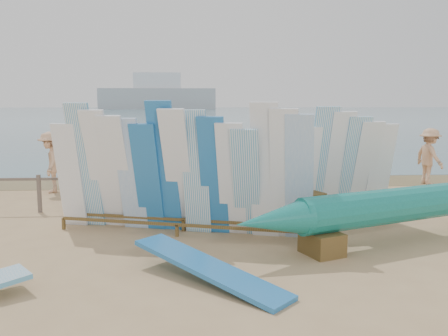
{
  "coord_description": "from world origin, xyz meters",
  "views": [
    {
      "loc": [
        1.63,
        -8.23,
        2.58
      ],
      "look_at": [
        2.36,
        2.93,
        1.03
      ],
      "focal_mm": 38.0,
      "sensor_mm": 36.0,
      "label": 1
    }
  ],
  "objects": [
    {
      "name": "ground",
      "position": [
        0.0,
        0.0,
        0.0
      ],
      "size": [
        160.0,
        160.0,
        0.0
      ],
      "primitive_type": "plane",
      "color": "tan",
      "rests_on": "ground"
    },
    {
      "name": "ocean",
      "position": [
        0.0,
        128.0,
        0.0
      ],
      "size": [
        320.0,
        240.0,
        0.02
      ],
      "primitive_type": "cube",
      "color": "#446A79",
      "rests_on": "ground"
    },
    {
      "name": "wet_sand_strip",
      "position": [
        0.0,
        7.2,
        0.0
      ],
      "size": [
        40.0,
        2.6,
        0.01
      ],
      "primitive_type": "cube",
      "color": "olive",
      "rests_on": "ground"
    },
    {
      "name": "distant_ship",
      "position": [
        -12.0,
        180.0,
        5.31
      ],
      "size": [
        45.0,
        8.0,
        14.0
      ],
      "color": "#999EA3",
      "rests_on": "ocean"
    },
    {
      "name": "fence",
      "position": [
        0.0,
        3.0,
        0.63
      ],
      "size": [
        12.08,
        0.08,
        0.9
      ],
      "color": "#65574D",
      "rests_on": "ground"
    },
    {
      "name": "main_surfboard_rack",
      "position": [
        1.37,
        0.93,
        1.17
      ],
      "size": [
        5.14,
        1.99,
        2.63
      ],
      "rotation": [
        0.0,
        0.0,
        -0.29
      ],
      "color": "brown",
      "rests_on": "ground"
    },
    {
      "name": "side_surfboard_rack",
      "position": [
        4.79,
        1.48,
        1.12
      ],
      "size": [
        2.24,
        0.89,
        2.51
      ],
      "rotation": [
        0.0,
        0.0,
        0.13
      ],
      "color": "brown",
      "rests_on": "ground"
    },
    {
      "name": "outrigger_canoe",
      "position": [
        5.65,
        0.2,
        0.66
      ],
      "size": [
        6.97,
        3.24,
        1.03
      ],
      "rotation": [
        0.0,
        0.0,
        0.38
      ],
      "color": "brown",
      "rests_on": "ground"
    },
    {
      "name": "vendor_table",
      "position": [
        3.81,
        1.19,
        0.4
      ],
      "size": [
        1.08,
        0.95,
        1.2
      ],
      "rotation": [
        0.0,
        0.0,
        0.42
      ],
      "color": "brown",
      "rests_on": "ground"
    },
    {
      "name": "flat_board_d",
      "position": [
        1.84,
        -1.65,
        0.0
      ],
      "size": [
        2.3,
        2.29,
        0.42
      ],
      "primitive_type": "cube",
      "rotation": [
        0.13,
        0.0,
        0.79
      ],
      "color": "#236BB0",
      "rests_on": "ground"
    },
    {
      "name": "beach_chair_left",
      "position": [
        0.64,
        4.04,
        0.27
      ],
      "size": [
        0.66,
        0.68,
        0.94
      ],
      "rotation": [
        0.0,
        0.0,
        -0.11
      ],
      "color": "#B12C12",
      "rests_on": "ground"
    },
    {
      "name": "beach_chair_right",
      "position": [
        1.86,
        3.72,
        0.23
      ],
      "size": [
        0.57,
        0.59,
        0.79
      ],
      "rotation": [
        0.0,
        0.0,
        0.16
      ],
      "color": "#B12C12",
      "rests_on": "ground"
    },
    {
      "name": "stroller",
      "position": [
        2.67,
        3.85,
        0.46
      ],
      "size": [
        0.73,
        0.93,
        1.15
      ],
      "rotation": [
        0.0,
        0.0,
        0.2
      ],
      "color": "#B12C12",
      "rests_on": "ground"
    },
    {
      "name": "beachgoer_10",
      "position": [
        4.98,
        4.19,
        0.84
      ],
      "size": [
        1.07,
        0.74,
        1.67
      ],
      "primitive_type": "imported",
      "rotation": [
        0.0,
        0.0,
        0.36
      ],
      "color": "#8C6042",
      "rests_on": "ground"
    },
    {
      "name": "beachgoer_8",
      "position": [
        5.67,
        5.08,
        0.94
      ],
      "size": [
        0.44,
        0.92,
        1.89
      ],
      "primitive_type": "imported",
      "rotation": [
        0.0,
        0.0,
        1.57
      ],
      "color": "beige",
      "rests_on": "ground"
    },
    {
      "name": "beachgoer_extra_0",
      "position": [
        9.1,
        6.2,
        0.89
      ],
      "size": [
        0.67,
        1.22,
        1.78
      ],
      "primitive_type": "imported",
      "rotation": [
        0.0,
        0.0,
        1.75
      ],
      "color": "tan",
      "rests_on": "ground"
    },
    {
      "name": "beachgoer_5",
      "position": [
        1.23,
        6.63,
        0.79
      ],
      "size": [
        0.77,
        1.53,
        1.58
      ],
      "primitive_type": "imported",
      "rotation": [
        0.0,
        0.0,
        4.92
      ],
      "color": "beige",
      "rests_on": "ground"
    },
    {
      "name": "beachgoer_6",
      "position": [
        1.64,
        4.4,
        0.81
      ],
      "size": [
        0.47,
        0.83,
        1.62
      ],
      "primitive_type": "imported",
      "rotation": [
        0.0,
        0.0,
        1.69
      ],
      "color": "tan",
      "rests_on": "ground"
    },
    {
      "name": "beachgoer_7",
      "position": [
        4.23,
        6.2,
        0.95
      ],
      "size": [
        0.75,
        0.76,
        1.89
      ],
      "primitive_type": "imported",
      "rotation": [
        0.0,
        0.0,
        5.49
      ],
      "color": "#8C6042",
      "rests_on": "ground"
    },
    {
      "name": "beachgoer_4",
      "position": [
        1.1,
        4.55,
        0.79
      ],
      "size": [
        0.98,
        0.85,
        1.57
      ],
      "primitive_type": "imported",
      "rotation": [
        0.0,
        0.0,
        5.67
      ],
      "color": "#8C6042",
      "rests_on": "ground"
    },
    {
      "name": "beachgoer_9",
      "position": [
        5.47,
        5.68,
        0.8
      ],
      "size": [
        1.09,
        0.94,
        1.59
      ],
      "primitive_type": "imported",
      "rotation": [
        0.0,
        0.0,
        3.75
      ],
      "color": "tan",
      "rests_on": "ground"
    },
    {
      "name": "beachgoer_3",
      "position": [
        -2.46,
        5.56,
        0.88
      ],
      "size": [
        0.73,
        1.21,
        1.76
      ],
      "primitive_type": "imported",
      "rotation": [
        0.0,
        0.0,
        4.95
      ],
      "color": "tan",
      "rests_on": "ground"
    }
  ]
}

